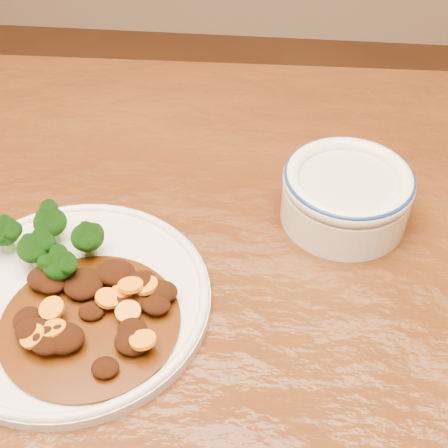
{
  "coord_description": "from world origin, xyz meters",
  "views": [
    {
      "loc": [
        0.09,
        -0.37,
        1.22
      ],
      "look_at": [
        0.05,
        0.09,
        0.77
      ],
      "focal_mm": 50.0,
      "sensor_mm": 36.0,
      "label": 1
    }
  ],
  "objects": [
    {
      "name": "dining_table",
      "position": [
        0.0,
        0.0,
        0.67
      ],
      "size": [
        1.52,
        0.94,
        0.75
      ],
      "rotation": [
        0.0,
        0.0,
        0.02
      ],
      "color": "#4C2B0D",
      "rests_on": "ground"
    },
    {
      "name": "dinner_plate",
      "position": [
        -0.09,
        -0.02,
        0.76
      ],
      "size": [
        0.26,
        0.26,
        0.02
      ],
      "rotation": [
        0.0,
        0.0,
        0.37
      ],
      "color": "white",
      "rests_on": "dining_table"
    },
    {
      "name": "broccoli_florets",
      "position": [
        -0.12,
        0.03,
        0.79
      ],
      "size": [
        0.12,
        0.09,
        0.04
      ],
      "color": "#6FA053",
      "rests_on": "dinner_plate"
    },
    {
      "name": "mince_stew",
      "position": [
        -0.06,
        -0.04,
        0.77
      ],
      "size": [
        0.16,
        0.16,
        0.03
      ],
      "color": "#4D2308",
      "rests_on": "dinner_plate"
    },
    {
      "name": "dip_bowl",
      "position": [
        0.17,
        0.13,
        0.78
      ],
      "size": [
        0.14,
        0.14,
        0.06
      ],
      "rotation": [
        0.0,
        0.0,
        0.41
      ],
      "color": "white",
      "rests_on": "dining_table"
    }
  ]
}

